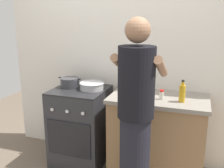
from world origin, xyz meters
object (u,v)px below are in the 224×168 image
object	(u,v)px
pot	(70,83)
oil_bottle	(182,93)
stove_range	(81,126)
spice_bottle	(162,95)
person	(136,121)
mixing_bowl	(92,86)
utensil_crock	(141,82)

from	to	relation	value
pot	oil_bottle	world-z (taller)	oil_bottle
stove_range	spice_bottle	bearing A→B (deg)	-4.70
stove_range	pot	size ratio (longest dim) A/B	3.18
spice_bottle	person	bearing A→B (deg)	-104.75
mixing_bowl	spice_bottle	bearing A→B (deg)	-7.59
oil_bottle	person	xyz separation A→B (m)	(-0.33, -0.50, -0.13)
pot	spice_bottle	distance (m)	1.08
pot	mixing_bowl	bearing A→B (deg)	-1.41
pot	oil_bottle	distance (m)	1.28
stove_range	person	world-z (taller)	person
mixing_bowl	oil_bottle	xyz separation A→B (m)	(0.99, -0.12, 0.04)
utensil_crock	person	world-z (taller)	person
utensil_crock	spice_bottle	world-z (taller)	utensil_crock
mixing_bowl	utensil_crock	size ratio (longest dim) A/B	0.86
oil_bottle	person	bearing A→B (deg)	-123.51
pot	spice_bottle	size ratio (longest dim) A/B	2.90
spice_bottle	oil_bottle	bearing A→B (deg)	-4.92
oil_bottle	person	world-z (taller)	person
spice_bottle	oil_bottle	distance (m)	0.20
spice_bottle	pot	bearing A→B (deg)	174.01
stove_range	spice_bottle	size ratio (longest dim) A/B	9.23
spice_bottle	person	distance (m)	0.54
spice_bottle	oil_bottle	size ratio (longest dim) A/B	0.45
utensil_crock	person	distance (m)	0.78
mixing_bowl	oil_bottle	size ratio (longest dim) A/B	1.29
pot	person	world-z (taller)	person
mixing_bowl	person	bearing A→B (deg)	-43.47
pot	utensil_crock	size ratio (longest dim) A/B	0.87
person	mixing_bowl	bearing A→B (deg)	136.53
stove_range	oil_bottle	xyz separation A→B (m)	(1.13, -0.09, 0.54)
utensil_crock	spice_bottle	size ratio (longest dim) A/B	3.35
mixing_bowl	utensil_crock	xyz separation A→B (m)	(0.53, 0.13, 0.05)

